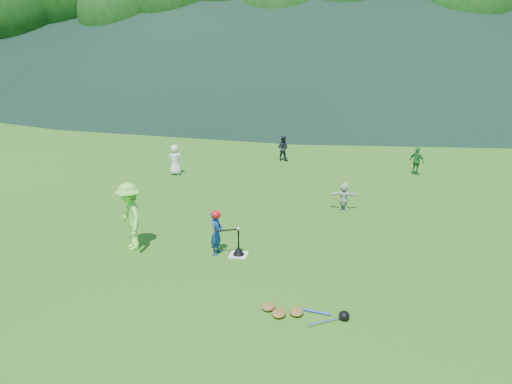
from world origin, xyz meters
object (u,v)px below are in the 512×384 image
batter_child (216,233)px  fielder_d (344,197)px  fielder_a (175,160)px  batting_tee (239,251)px  adult_coach (130,216)px  fielder_c (417,161)px  home_plate (239,255)px  equipment_pile (297,312)px  fielder_b (283,148)px

batter_child → fielder_d: 5.00m
fielder_a → batting_tee: bearing=110.5°
fielder_a → adult_coach: bearing=89.7°
batting_tee → batter_child: bearing=-178.4°
batter_child → fielder_c: size_ratio=1.04×
home_plate → equipment_pile: (1.76, -2.54, 0.06)m
home_plate → batter_child: size_ratio=0.39×
batter_child → fielder_b: bearing=4.8°
adult_coach → fielder_a: 7.04m
batter_child → fielder_b: (0.43, 9.84, -0.03)m
fielder_b → fielder_d: size_ratio=1.18×
batting_tee → fielder_c: bearing=57.7°
equipment_pile → fielder_d: bearing=82.6°
adult_coach → equipment_pile: 5.29m
fielder_a → batting_tee: size_ratio=1.76×
batter_child → equipment_pile: bearing=-129.9°
home_plate → fielder_c: 10.06m
fielder_d → home_plate: bearing=55.1°
fielder_c → fielder_d: (-2.78, -4.63, -0.10)m
batting_tee → equipment_pile: size_ratio=0.38×
adult_coach → batting_tee: adult_coach is taller
home_plate → fielder_c: fielder_c is taller
adult_coach → equipment_pile: adult_coach is taller
adult_coach → fielder_c: 11.89m
fielder_a → batting_tee: fielder_a is taller
fielder_b → equipment_pile: bearing=114.3°
batter_child → adult_coach: 2.31m
adult_coach → fielder_b: (2.72, 9.91, -0.36)m
fielder_d → batting_tee: (-2.58, -3.86, -0.33)m
batting_tee → fielder_a: bearing=120.6°
fielder_b → fielder_a: bearing=53.0°
fielder_a → fielder_d: (6.63, -2.98, -0.14)m
batting_tee → equipment_pile: 3.08m
home_plate → batter_child: bearing=-178.4°
fielder_a → fielder_b: fielder_a is taller
fielder_b → batting_tee: (0.13, -9.82, -0.42)m
home_plate → batting_tee: (0.00, 0.00, 0.12)m
adult_coach → fielder_c: (8.22, 8.58, -0.34)m
fielder_c → batting_tee: fielder_c is taller
adult_coach → fielder_d: (5.44, 3.95, -0.44)m
batter_child → equipment_pile: batter_child is taller
batter_child → adult_coach: bearing=99.2°
equipment_pile → adult_coach: bearing=152.1°
batter_child → fielder_d: size_ratio=1.26×
fielder_b → fielder_d: (2.72, -5.96, -0.09)m
fielder_a → fielder_d: bearing=145.7°
fielder_a → home_plate: bearing=110.5°
fielder_d → batting_tee: size_ratio=1.36×
fielder_b → fielder_d: 6.55m
home_plate → fielder_d: fielder_d is taller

